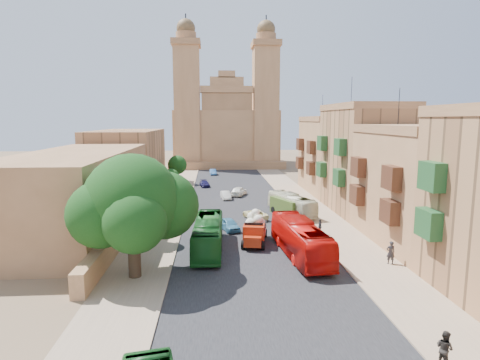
{
  "coord_description": "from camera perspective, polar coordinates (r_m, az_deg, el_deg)",
  "views": [
    {
      "loc": [
        -3.54,
        -25.46,
        11.81
      ],
      "look_at": [
        0.0,
        26.0,
        4.0
      ],
      "focal_mm": 30.0,
      "sensor_mm": 36.0,
      "label": 1
    }
  ],
  "objects": [
    {
      "name": "bus_cream_east",
      "position": [
        50.92,
        7.32,
        -3.41
      ],
      "size": [
        4.95,
        9.3,
        2.53
      ],
      "primitive_type": "imported",
      "rotation": [
        0.0,
        0.0,
        3.47
      ],
      "color": "beige",
      "rests_on": "ground"
    },
    {
      "name": "kerb_west",
      "position": [
        56.8,
        -7.35,
        -3.4
      ],
      "size": [
        0.25,
        140.0,
        0.12
      ],
      "primitive_type": "cube",
      "color": "#957A61",
      "rests_on": "ground"
    },
    {
      "name": "car_dkblue",
      "position": [
        71.23,
        -5.06,
        -0.53
      ],
      "size": [
        2.05,
        3.93,
        1.09
      ],
      "primitive_type": "imported",
      "rotation": [
        0.0,
        0.0,
        0.15
      ],
      "color": "#151441",
      "rests_on": "ground"
    },
    {
      "name": "car_cream",
      "position": [
        48.22,
        2.13,
        -4.88
      ],
      "size": [
        3.17,
        4.45,
        1.13
      ],
      "primitive_type": "imported",
      "rotation": [
        0.0,
        0.0,
        3.5
      ],
      "color": "#FDEFAF",
      "rests_on": "ground"
    },
    {
      "name": "bus_red_east",
      "position": [
        35.52,
        8.58,
        -8.28
      ],
      "size": [
        3.54,
        11.28,
        3.09
      ],
      "primitive_type": "imported",
      "rotation": [
        0.0,
        0.0,
        3.23
      ],
      "color": "#BF0C08",
      "rests_on": "ground"
    },
    {
      "name": "red_truck",
      "position": [
        38.83,
        2.1,
        -6.95
      ],
      "size": [
        3.0,
        5.69,
        3.18
      ],
      "color": "#B0280D",
      "rests_on": "ground"
    },
    {
      "name": "west_building_mid",
      "position": [
        71.28,
        -15.64,
        2.81
      ],
      "size": [
        10.0,
        22.0,
        10.0
      ],
      "primitive_type": "cube",
      "color": "#A9764D",
      "rests_on": "ground"
    },
    {
      "name": "street_tree_a",
      "position": [
        38.97,
        -13.42,
        -4.32
      ],
      "size": [
        3.16,
        3.16,
        4.86
      ],
      "color": "#34251A",
      "rests_on": "ground"
    },
    {
      "name": "townhouse_b",
      "position": [
        41.8,
        23.9,
        -0.6
      ],
      "size": [
        9.0,
        14.0,
        14.9
      ],
      "color": "#9F6F47",
      "rests_on": "ground"
    },
    {
      "name": "sidewalk_west",
      "position": [
        57.02,
        -9.87,
        -3.47
      ],
      "size": [
        5.0,
        140.0,
        0.01
      ],
      "primitive_type": "cube",
      "color": "#957A61",
      "rests_on": "ground"
    },
    {
      "name": "pedestrian_c",
      "position": [
        42.61,
        11.29,
        -6.53
      ],
      "size": [
        0.58,
        1.01,
        1.61
      ],
      "primitive_type": "imported",
      "rotation": [
        0.0,
        0.0,
        4.5
      ],
      "color": "#37383F",
      "rests_on": "ground"
    },
    {
      "name": "car_white_b",
      "position": [
        62.64,
        -0.17,
        -1.59
      ],
      "size": [
        3.1,
        4.54,
        1.43
      ],
      "primitive_type": "imported",
      "rotation": [
        0.0,
        0.0,
        2.77
      ],
      "color": "white",
      "rests_on": "ground"
    },
    {
      "name": "ficus_tree",
      "position": [
        30.7,
        -14.91,
        -3.46
      ],
      "size": [
        9.38,
        8.63,
        9.38
      ],
      "color": "#34251A",
      "rests_on": "ground"
    },
    {
      "name": "car_blue_a",
      "position": [
        43.33,
        -1.53,
        -6.34
      ],
      "size": [
        2.56,
        4.02,
        1.27
      ],
      "primitive_type": "imported",
      "rotation": [
        0.0,
        0.0,
        0.31
      ],
      "color": "teal",
      "rests_on": "ground"
    },
    {
      "name": "street_tree_d",
      "position": [
        74.21,
        -8.91,
        2.12
      ],
      "size": [
        3.46,
        3.46,
        5.32
      ],
      "color": "#34251A",
      "rests_on": "ground"
    },
    {
      "name": "road_surface",
      "position": [
        56.82,
        -0.28,
        -3.38
      ],
      "size": [
        14.0,
        140.0,
        0.01
      ],
      "primitive_type": "cube",
      "color": "black",
      "rests_on": "ground"
    },
    {
      "name": "street_tree_c",
      "position": [
        62.44,
        -9.83,
        0.28
      ],
      "size": [
        2.83,
        2.83,
        4.35
      ],
      "color": "#34251A",
      "rests_on": "ground"
    },
    {
      "name": "olive_pickup",
      "position": [
        50.45,
        6.82,
        -3.82
      ],
      "size": [
        4.01,
        5.44,
        2.06
      ],
      "color": "#455D23",
      "rests_on": "ground"
    },
    {
      "name": "church",
      "position": [
        104.16,
        -2.0,
        7.34
      ],
      "size": [
        28.0,
        22.5,
        36.3
      ],
      "color": "#9F6F47",
      "rests_on": "ground"
    },
    {
      "name": "sidewalk_east",
      "position": [
        58.19,
        9.12,
        -3.21
      ],
      "size": [
        5.0,
        140.0,
        0.01
      ],
      "primitive_type": "cube",
      "color": "#957A61",
      "rests_on": "ground"
    },
    {
      "name": "kerb_east",
      "position": [
        57.67,
        6.69,
        -3.21
      ],
      "size": [
        0.25,
        140.0,
        0.12
      ],
      "primitive_type": "cube",
      "color": "#957A61",
      "rests_on": "ground"
    },
    {
      "name": "bus_green_north",
      "position": [
        36.79,
        -4.53,
        -7.76
      ],
      "size": [
        2.82,
        10.54,
        2.91
      ],
      "primitive_type": "imported",
      "rotation": [
        0.0,
        0.0,
        -0.04
      ],
      "color": "#16561C",
      "rests_on": "ground"
    },
    {
      "name": "pedestrian_a",
      "position": [
        35.68,
        20.63,
        -9.64
      ],
      "size": [
        0.73,
        0.49,
        1.95
      ],
      "primitive_type": "imported",
      "rotation": [
        0.0,
        0.0,
        3.1
      ],
      "color": "#262429",
      "rests_on": "ground"
    },
    {
      "name": "car_white_a",
      "position": [
        60.05,
        -2.04,
        -2.18
      ],
      "size": [
        1.64,
        3.63,
        1.16
      ],
      "primitive_type": "imported",
      "rotation": [
        0.0,
        0.0,
        0.12
      ],
      "color": "silver",
      "rests_on": "ground"
    },
    {
      "name": "townhouse_c",
      "position": [
        54.32,
        17.14,
        3.05
      ],
      "size": [
        9.0,
        14.0,
        17.4
      ],
      "color": "#A9764D",
      "rests_on": "ground"
    },
    {
      "name": "street_tree_b",
      "position": [
        50.64,
        -11.21,
        -1.48
      ],
      "size": [
        3.0,
        3.0,
        4.61
      ],
      "color": "#34251A",
      "rests_on": "ground"
    },
    {
      "name": "pedestrian_b",
      "position": [
        23.11,
        27.1,
        -20.56
      ],
      "size": [
        0.96,
        1.07,
        1.8
      ],
      "primitive_type": "imported",
      "rotation": [
        0.0,
        0.0,
        1.96
      ],
      "color": "black",
      "rests_on": "ground"
    },
    {
      "name": "car_blue_b",
      "position": [
        86.54,
        -3.86,
        1.14
      ],
      "size": [
        1.58,
        3.73,
        1.2
      ],
      "primitive_type": "imported",
      "rotation": [
        0.0,
        0.0,
        0.09
      ],
      "color": "#366BAF",
      "rests_on": "ground"
    },
    {
      "name": "west_building_low",
      "position": [
        46.43,
        -22.03,
        -1.46
      ],
      "size": [
        10.0,
        28.0,
        8.4
      ],
      "primitive_type": "cube",
      "color": "#8D603D",
      "rests_on": "ground"
    },
    {
      "name": "ground",
      "position": [
        28.29,
        3.76,
        -16.08
      ],
      "size": [
        260.0,
        260.0,
        0.0
      ],
      "primitive_type": "plane",
      "color": "brown"
    },
    {
      "name": "townhouse_d",
      "position": [
        67.58,
        12.87,
        3.59
      ],
      "size": [
        9.0,
        14.0,
        15.9
      ],
      "color": "#9F6F47",
      "rests_on": "ground"
    },
    {
      "name": "west_wall",
      "position": [
        47.61,
        -14.73,
        -4.93
      ],
      "size": [
        1.0,
        40.0,
        1.8
      ],
      "primitive_type": "cube",
      "color": "#9F6F47",
      "rests_on": "ground"
    }
  ]
}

